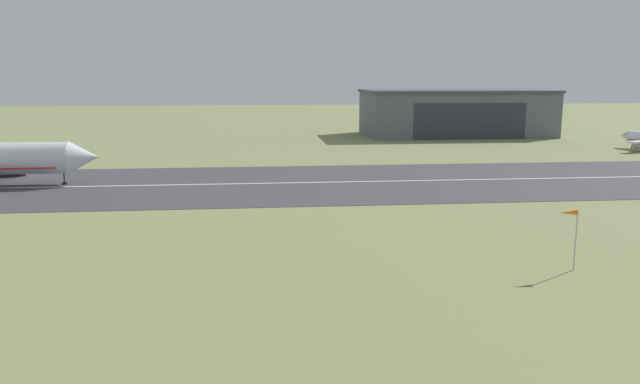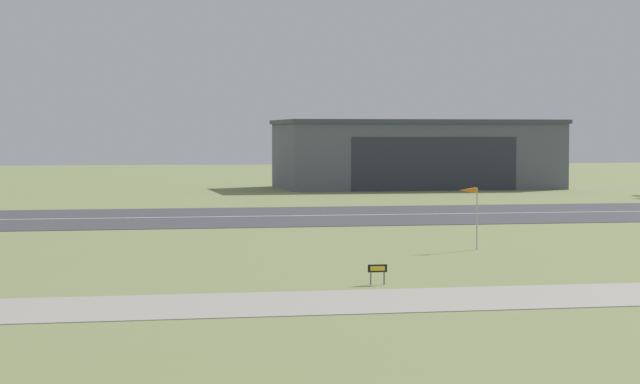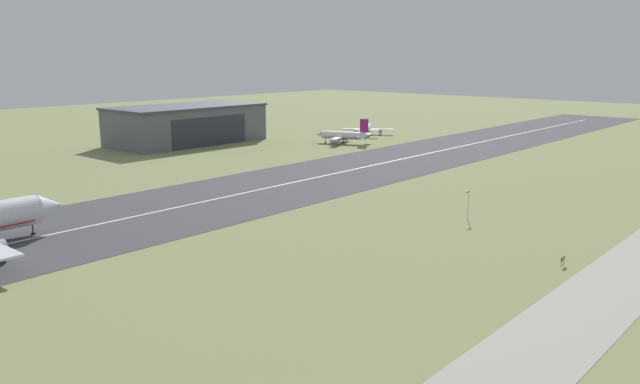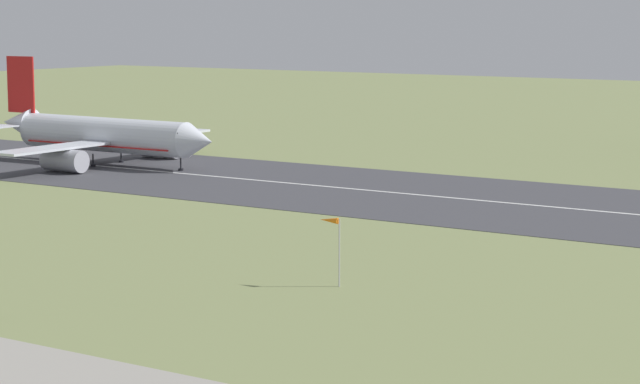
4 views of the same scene
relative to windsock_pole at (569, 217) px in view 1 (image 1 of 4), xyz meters
name	(u,v)px [view 1 (image 1 of 4)]	position (x,y,z in m)	size (l,w,h in m)	color
runway_strip	(468,180)	(9.12, 56.66, -5.75)	(512.86, 43.89, 0.06)	#3D3D42
runway_centreline	(468,180)	(9.12, 56.66, -5.71)	(461.58, 0.70, 0.01)	silver
hangar_building	(455,113)	(35.36, 146.57, 1.88)	(61.77, 30.86, 15.28)	slate
windsock_pole	(569,217)	(0.00, 0.00, 0.00)	(2.13, 0.78, 6.55)	#B7B7BC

